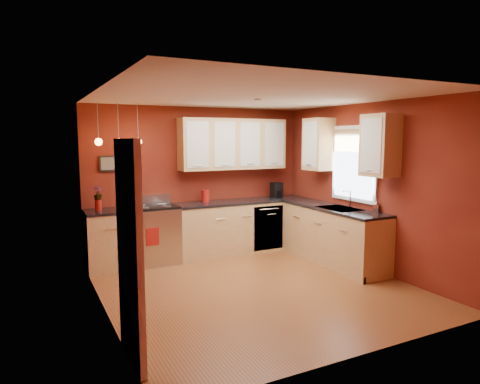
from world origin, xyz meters
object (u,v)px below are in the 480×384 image
sink (339,210)px  gas_range (154,234)px  red_canister (205,196)px  soap_pump (377,206)px  coffee_maker (277,191)px

sink → gas_range: bearing=150.2°
red_canister → soap_pump: (1.91, -2.16, -0.02)m
gas_range → soap_pump: 3.57m
gas_range → red_canister: bearing=6.3°
coffee_maker → soap_pump: (0.48, -2.09, -0.04)m
sink → red_canister: sink is taller
soap_pump → coffee_maker: bearing=102.8°
red_canister → coffee_maker: (1.43, -0.07, 0.03)m
gas_range → red_canister: 1.12m
coffee_maker → soap_pump: size_ratio=1.58×
coffee_maker → soap_pump: coffee_maker is taller
sink → red_canister: size_ratio=3.31×
gas_range → coffee_maker: bearing=0.9°
gas_range → red_canister: size_ratio=5.25×
coffee_maker → sink: bearing=-84.7°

